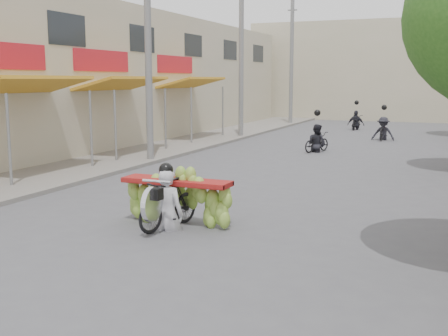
% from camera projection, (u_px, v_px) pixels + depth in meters
% --- Properties ---
extents(ground, '(120.00, 120.00, 0.00)m').
position_uv_depth(ground, '(43.00, 317.00, 6.93)').
color(ground, '#535358').
rests_on(ground, ground).
extents(sidewalk_left, '(4.00, 60.00, 0.12)m').
position_uv_depth(sidewalk_left, '(153.00, 149.00, 23.26)').
color(sidewalk_left, gray).
rests_on(sidewalk_left, ground).
extents(shophouse_row_left, '(9.77, 40.00, 6.00)m').
position_uv_depth(shophouse_row_left, '(37.00, 77.00, 23.76)').
color(shophouse_row_left, '#BEB496').
rests_on(shophouse_row_left, ground).
extents(far_building, '(20.00, 6.00, 7.00)m').
position_uv_depth(far_building, '(393.00, 71.00, 41.04)').
color(far_building, '#BEB496').
rests_on(far_building, ground).
extents(utility_pole_mid, '(0.60, 0.24, 8.00)m').
position_uv_depth(utility_pole_mid, '(148.00, 46.00, 19.30)').
color(utility_pole_mid, slate).
rests_on(utility_pole_mid, ground).
extents(utility_pole_far, '(0.60, 0.24, 8.00)m').
position_uv_depth(utility_pole_far, '(241.00, 56.00, 27.50)').
color(utility_pole_far, slate).
rests_on(utility_pole_far, ground).
extents(utility_pole_back, '(0.60, 0.24, 8.00)m').
position_uv_depth(utility_pole_back, '(291.00, 61.00, 35.71)').
color(utility_pole_back, slate).
rests_on(utility_pole_back, ground).
extents(banana_motorbike, '(2.26, 1.86, 2.23)m').
position_uv_depth(banana_motorbike, '(171.00, 191.00, 11.05)').
color(banana_motorbike, black).
rests_on(banana_motorbike, ground).
extents(bg_motorbike_a, '(1.03, 1.52, 1.95)m').
position_uv_depth(bg_motorbike_a, '(317.00, 133.00, 22.56)').
color(bg_motorbike_a, black).
rests_on(bg_motorbike_a, ground).
extents(bg_motorbike_b, '(1.07, 1.72, 1.95)m').
position_uv_depth(bg_motorbike_b, '(383.00, 123.00, 26.86)').
color(bg_motorbike_b, black).
rests_on(bg_motorbike_b, ground).
extents(bg_motorbike_c, '(1.01, 1.52, 1.95)m').
position_uv_depth(bg_motorbike_c, '(356.00, 116.00, 32.43)').
color(bg_motorbike_c, black).
rests_on(bg_motorbike_c, ground).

